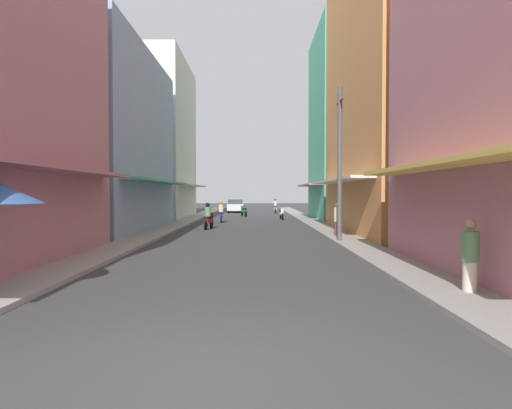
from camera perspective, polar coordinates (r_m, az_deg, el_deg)
ground_plane at (r=28.20m, az=-1.28°, el=-2.76°), size 120.42×120.42×0.00m
sidewalk_left at (r=28.67m, az=-10.61°, el=-2.60°), size 1.52×62.74×0.12m
sidewalk_right at (r=28.49m, az=8.10°, el=-2.61°), size 1.52×62.74×0.12m
building_left_mid at (r=25.39m, az=-21.03°, el=8.14°), size 7.05×12.50×10.17m
building_left_far at (r=37.34m, az=-14.18°, el=8.61°), size 7.05×10.39×13.49m
building_right_mid at (r=24.34m, az=19.48°, el=16.66°), size 7.05×12.60×17.02m
building_right_far at (r=34.90m, az=13.06°, el=10.52°), size 7.05×8.94×15.19m
motorbike_silver at (r=44.27m, az=2.58°, el=-0.28°), size 0.55×1.81×1.58m
motorbike_white at (r=33.47m, az=3.46°, el=-1.22°), size 0.55×1.81×0.96m
motorbike_blue at (r=30.11m, az=-4.97°, el=-1.15°), size 0.55×1.81×1.58m
motorbike_green at (r=38.21m, az=-1.83°, el=-0.88°), size 0.73×1.75×0.96m
motorbike_maroon at (r=24.51m, az=-6.69°, el=-1.78°), size 0.58×1.80×1.58m
parked_car at (r=46.05m, az=-3.01°, el=-0.17°), size 1.98×4.19×1.45m
pedestrian_midway at (r=9.54m, az=27.38°, el=-6.60°), size 0.34×0.34×1.60m
pedestrian_foreground at (r=19.97m, az=11.09°, el=-2.12°), size 0.34×0.34×1.70m
utility_pole at (r=17.91m, az=11.39°, el=5.56°), size 0.20×1.20×6.61m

